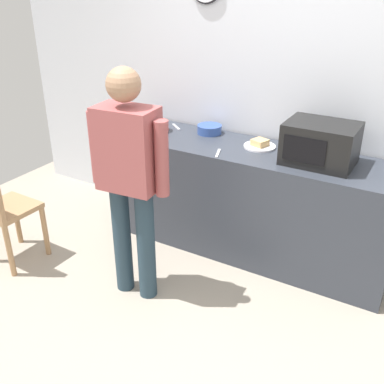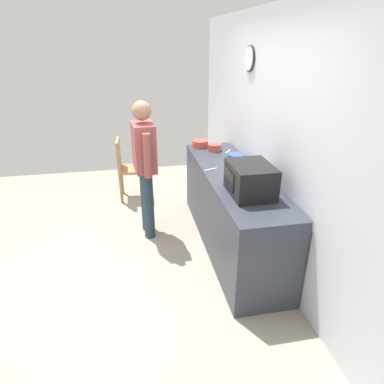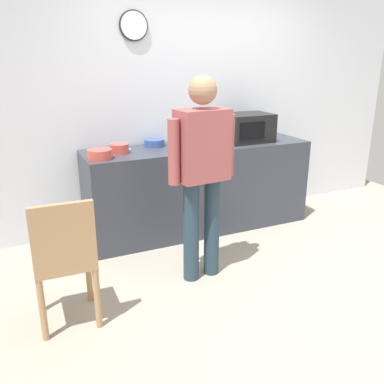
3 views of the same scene
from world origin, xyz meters
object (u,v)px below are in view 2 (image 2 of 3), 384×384
Objects in this scene: microwave at (250,179)px; person_standing at (145,160)px; fork_utensil at (228,152)px; spoon_utensil at (211,169)px; sandwich_plate at (241,173)px; mixing_bowl at (215,147)px; cereal_bowl at (236,157)px; wooden_chair at (127,166)px; salad_bowl at (200,144)px.

microwave is 0.30× the size of person_standing.
person_standing is (0.33, -1.12, 0.06)m from fork_utensil.
microwave reaches higher than spoon_utensil.
sandwich_plate is 0.92m from mixing_bowl.
spoon_utensil is at bearing -127.52° from sandwich_plate.
cereal_bowl is 1.19× the size of mixing_bowl.
sandwich_plate is 0.85m from fork_utensil.
mixing_bowl is 0.19× the size of wooden_chair.
cereal_bowl is (-1.00, 0.18, -0.11)m from microwave.
sandwich_plate is at bearing 4.20° from mixing_bowl.
cereal_bowl is 0.45m from mixing_bowl.
cereal_bowl is 1.23× the size of fork_utensil.
wooden_chair is at bearing -115.87° from salad_bowl.
microwave is 2.84× the size of mixing_bowl.
sandwich_plate is at bearing -6.52° from fork_utensil.
cereal_bowl reaches higher than spoon_utensil.
person_standing is at bearing -66.83° from mixing_bowl.
salad_bowl reaches higher than spoon_utensil.
cereal_bowl is 1.12m from person_standing.
microwave is at bearing 43.03° from person_standing.
fork_utensil is at bearing 64.32° from mixing_bowl.
sandwich_plate reaches higher than wooden_chair.
fork_utensil is at bearing 46.29° from salad_bowl.
person_standing reaches higher than microwave.
wooden_chair reaches higher than fork_utensil.
fork_utensil is (-0.33, -0.00, -0.03)m from cereal_bowl.
person_standing is at bearing -116.58° from sandwich_plate.
salad_bowl reaches higher than cereal_bowl.
spoon_utensil is 1.76m from wooden_chair.
wooden_chair is at bearing -120.76° from fork_utensil.
sandwich_plate is at bearing -11.20° from cereal_bowl.
cereal_bowl is at bearing 169.52° from microwave.
microwave is 2.28× the size of salad_bowl.
mixing_bowl is at bearing -157.88° from cereal_bowl.
salad_bowl is 1.24× the size of mixing_bowl.
person_standing is (-0.29, -0.73, 0.06)m from spoon_utensil.
microwave reaches higher than mixing_bowl.
cereal_bowl is at bearing 126.02° from spoon_utensil.
salad_bowl reaches higher than wooden_chair.
fork_utensil is at bearing 106.43° from person_standing.
cereal_bowl is (0.64, 0.32, -0.01)m from salad_bowl.
mixing_bowl reaches higher than cereal_bowl.
mixing_bowl is 0.11× the size of person_standing.
microwave is 1.98× the size of sandwich_plate.
mixing_bowl is 1.04× the size of fork_utensil.
salad_bowl is at bearing 175.63° from spoon_utensil.
sandwich_plate reaches higher than fork_utensil.
salad_bowl is at bearing 128.21° from person_standing.
wooden_chair is (-1.64, -1.25, -0.41)m from sandwich_plate.
person_standing is at bearing -73.57° from fork_utensil.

